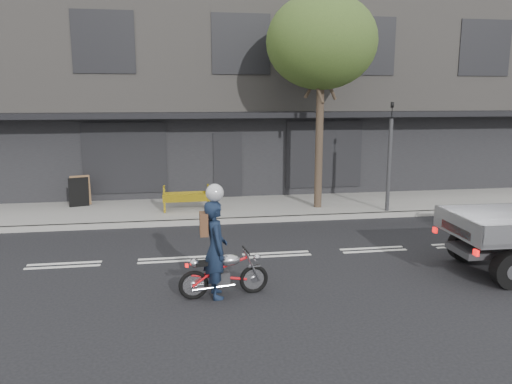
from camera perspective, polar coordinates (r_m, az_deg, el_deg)
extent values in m
plane|color=black|center=(11.86, 2.36, -7.17)|extent=(80.00, 80.00, 0.00)
cube|color=gray|center=(16.31, -0.90, -1.84)|extent=(32.00, 3.20, 0.15)
cube|color=gray|center=(14.77, -0.01, -3.20)|extent=(32.00, 0.20, 0.15)
cube|color=slate|center=(22.46, -3.37, 11.74)|extent=(26.00, 10.00, 8.00)
cylinder|color=#382B21|center=(15.97, 7.21, 4.81)|extent=(0.24, 0.24, 4.00)
ellipsoid|color=#2E451A|center=(15.96, 7.50, 16.67)|extent=(3.40, 3.40, 2.89)
cylinder|color=#2D2D30|center=(15.92, 14.96, 2.69)|extent=(0.12, 0.12, 3.00)
imported|color=black|center=(15.78, 15.27, 8.99)|extent=(0.08, 0.10, 0.50)
torus|color=black|center=(9.39, -7.15, -10.51)|extent=(0.56, 0.14, 0.56)
torus|color=black|center=(9.60, -0.26, -9.92)|extent=(0.56, 0.14, 0.56)
cube|color=#2D2D30|center=(9.44, -3.93, -9.76)|extent=(0.30, 0.22, 0.23)
ellipsoid|color=#B1B0B5|center=(9.35, -3.16, -7.76)|extent=(0.48, 0.30, 0.23)
cube|color=black|center=(9.29, -5.58, -8.05)|extent=(0.46, 0.24, 0.07)
cylinder|color=black|center=(9.38, -1.15, -6.68)|extent=(0.09, 0.50, 0.03)
imported|color=#121E33|center=(9.25, -4.64, -6.53)|extent=(0.51, 0.71, 1.83)
cylinder|color=black|center=(10.95, 27.03, -7.95)|extent=(0.74, 0.29, 0.73)
cylinder|color=black|center=(12.25, 22.75, -5.65)|extent=(0.74, 0.29, 0.73)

